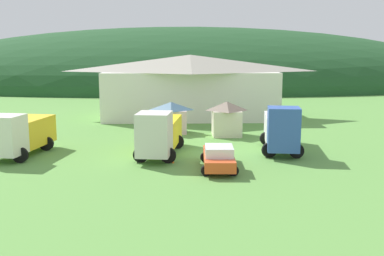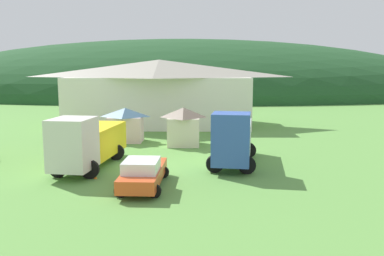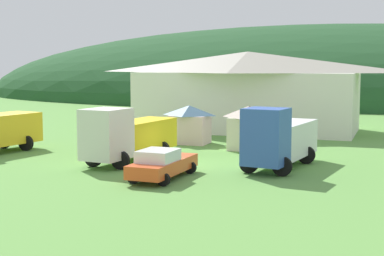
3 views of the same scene
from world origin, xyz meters
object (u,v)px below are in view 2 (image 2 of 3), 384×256
Objects in this scene: play_shed_cream at (184,126)px; service_pickup_orange at (143,173)px; flatbed_truck_yellow at (88,142)px; play_shed_pink at (126,124)px; depot_building at (159,92)px; traffic_cone_mid_row at (96,179)px; box_truck_blue at (233,138)px; traffic_cone_near_pickup at (80,152)px.

play_shed_cream is 12.21m from service_pickup_orange.
flatbed_truck_yellow is at bearing -132.65° from service_pickup_orange.
flatbed_truck_yellow is 5.83m from service_pickup_orange.
service_pickup_orange is at bearing -76.24° from play_shed_pink.
play_shed_cream is (3.06, -11.67, -2.12)m from depot_building.
play_shed_cream is at bearing -75.30° from depot_building.
play_shed_pink is 14.02m from service_pickup_orange.
service_pickup_orange is 11.28× the size of traffic_cone_mid_row.
flatbed_truck_yellow is at bearing -74.40° from box_truck_blue.
play_shed_pink reaches higher than service_pickup_orange.
box_truck_blue is at bearing -62.56° from play_shed_cream.
box_truck_blue is (9.41, 1.20, 0.04)m from flatbed_truck_yellow.
service_pickup_orange is 11.10m from traffic_cone_near_pickup.
play_shed_pink is at bearing -125.59° from box_truck_blue.
traffic_cone_mid_row is at bearing -67.90° from traffic_cone_near_pickup.
depot_building reaches higher than traffic_cone_mid_row.
box_truck_blue reaches higher than traffic_cone_near_pickup.
play_shed_cream is 9.93m from flatbed_truck_yellow.
box_truck_blue is (6.59, -18.47, -1.95)m from depot_building.
traffic_cone_near_pickup is (-6.10, 9.23, -0.83)m from service_pickup_orange.
flatbed_truck_yellow reaches higher than play_shed_cream.
traffic_cone_mid_row is at bearing -117.34° from service_pickup_orange.
traffic_cone_near_pickup is at bearing -144.37° from service_pickup_orange.
flatbed_truck_yellow is (-5.88, -8.00, 0.13)m from play_shed_cream.
box_truck_blue reaches higher than flatbed_truck_yellow.
depot_building reaches higher than play_shed_pink.
box_truck_blue is at bearing -70.36° from depot_building.
flatbed_truck_yellow is 1.07× the size of box_truck_blue.
service_pickup_orange is (1.26, -23.73, -2.93)m from depot_building.
flatbed_truck_yellow reaches higher than play_shed_pink.
traffic_cone_mid_row is (-4.85, -10.33, -1.64)m from play_shed_cream.
traffic_cone_near_pickup is (-2.02, 5.18, -1.77)m from flatbed_truck_yellow.
play_shed_pink is (-2.07, -10.13, -2.22)m from depot_building.
flatbed_truck_yellow is at bearing -94.50° from play_shed_pink.
depot_building is at bearing 104.70° from play_shed_cream.
depot_building is at bearing 179.19° from flatbed_truck_yellow.
depot_building reaches higher than play_shed_cream.
traffic_cone_mid_row is (3.05, -7.51, 0.00)m from traffic_cone_near_pickup.
play_shed_pink is 12.03m from box_truck_blue.
traffic_cone_mid_row is (-8.38, -3.53, -1.82)m from box_truck_blue.
service_pickup_orange reaches higher than traffic_cone_mid_row.
flatbed_truck_yellow is 3.10m from traffic_cone_mid_row.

